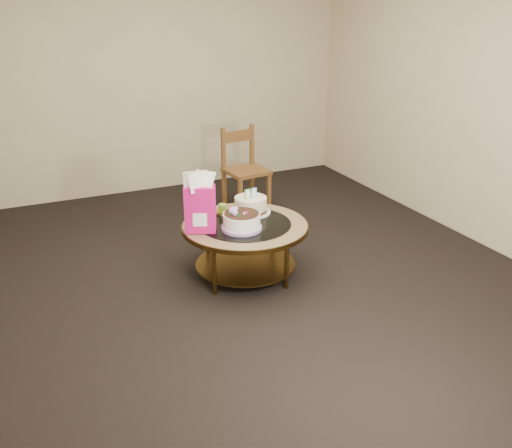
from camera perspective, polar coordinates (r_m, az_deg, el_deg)
name	(u,v)px	position (r m, az deg, el deg)	size (l,w,h in m)	color
ground	(246,274)	(4.76, -1.06, -5.05)	(5.00, 5.00, 0.00)	black
room_walls	(244,86)	(4.27, -1.21, 13.65)	(4.52, 5.02, 2.61)	tan
coffee_table	(245,233)	(4.59, -1.09, -0.86)	(1.02, 1.02, 0.46)	#513917
decorated_cake	(241,222)	(4.43, -1.47, 0.21)	(0.32, 0.32, 0.18)	#AE91CD
cream_cake	(251,205)	(4.76, -0.54, 1.89)	(0.34, 0.34, 0.21)	silver
gift_bag	(200,203)	(4.36, -5.63, 2.14)	(0.27, 0.23, 0.47)	#E0157D
pillar_candle	(222,210)	(4.76, -3.38, 1.39)	(0.14, 0.14, 0.09)	tan
dining_chair	(244,169)	(6.02, -1.17, 5.51)	(0.45, 0.45, 0.88)	brown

